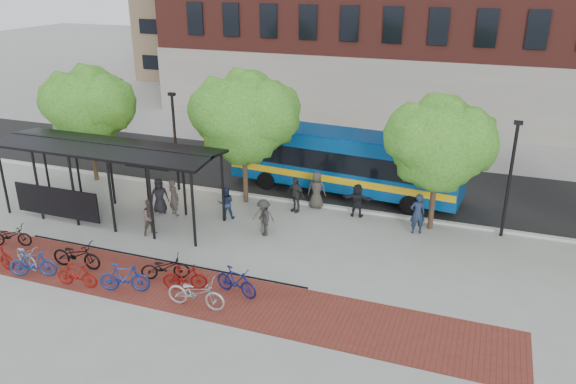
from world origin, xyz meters
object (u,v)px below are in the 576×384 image
(pedestrian_0, at_px, (159,196))
(pedestrian_2, at_px, (226,203))
(tree_b, at_px, (246,114))
(pedestrian_8, at_px, (151,217))
(bus, at_px, (344,159))
(bike_7, at_px, (124,277))
(pedestrian_9, at_px, (264,218))
(bike_2, at_px, (26,256))
(bike_3, at_px, (33,263))
(pedestrian_5, at_px, (357,200))
(bike_0, at_px, (11,235))
(bus_shelter, at_px, (106,155))
(pedestrian_1, at_px, (174,197))
(tree_a, at_px, (89,104))
(pedestrian_4, at_px, (296,194))
(pedestrian_3, at_px, (263,215))
(tree_c, at_px, (441,141))
(lamp_post_right, at_px, (510,177))
(bike_4, at_px, (76,255))
(bike_5, at_px, (77,274))
(pedestrian_7, at_px, (417,214))
(bike_8, at_px, (165,267))
(bike_11, at_px, (236,281))
(bike_10, at_px, (196,293))
(pedestrian_6, at_px, (317,190))

(pedestrian_0, bearing_deg, pedestrian_2, -33.71)
(tree_b, bearing_deg, pedestrian_8, -116.47)
(bus, xyz_separation_m, bike_7, (-4.87, -11.96, -1.29))
(pedestrian_9, bearing_deg, bike_7, -65.17)
(bike_2, xyz_separation_m, pedestrian_2, (5.30, 6.76, 0.32))
(bike_3, height_order, pedestrian_5, pedestrian_5)
(bike_0, height_order, bike_3, bike_3)
(bus_shelter, distance_m, pedestrian_9, 7.76)
(bike_0, distance_m, pedestrian_1, 7.01)
(tree_a, bearing_deg, pedestrian_9, -16.11)
(bike_7, distance_m, pedestrian_4, 9.48)
(bike_0, relative_size, pedestrian_8, 1.08)
(pedestrian_3, bearing_deg, tree_c, 13.75)
(lamp_post_right, bearing_deg, bike_4, -150.84)
(bus_shelter, height_order, pedestrian_0, bus_shelter)
(pedestrian_1, bearing_deg, pedestrian_9, -159.64)
(bike_3, height_order, pedestrian_0, pedestrian_0)
(tree_a, bearing_deg, bike_5, -55.91)
(bike_4, distance_m, pedestrian_8, 3.69)
(tree_c, height_order, bike_3, tree_c)
(bus, relative_size, pedestrian_7, 6.52)
(pedestrian_9, bearing_deg, pedestrian_3, 167.37)
(bike_8, xyz_separation_m, bike_11, (2.95, -0.08, 0.05))
(pedestrian_3, bearing_deg, pedestrian_7, 9.90)
(pedestrian_4, bearing_deg, tree_a, -158.81)
(tree_b, distance_m, bike_10, 10.22)
(bike_7, relative_size, pedestrian_2, 1.20)
(bike_10, bearing_deg, pedestrian_5, -21.84)
(bike_0, bearing_deg, pedestrian_6, -70.48)
(bus, distance_m, pedestrian_1, 8.70)
(pedestrian_0, xyz_separation_m, pedestrian_6, (6.77, 3.14, 0.05))
(bike_4, bearing_deg, pedestrian_5, -51.67)
(bike_7, relative_size, bike_11, 1.05)
(pedestrian_2, height_order, pedestrian_8, pedestrian_8)
(pedestrian_8, xyz_separation_m, pedestrian_9, (4.61, 1.62, 0.00))
(pedestrian_5, bearing_deg, pedestrian_1, 16.68)
(bike_3, height_order, bike_8, bike_3)
(lamp_post_right, bearing_deg, pedestrian_6, 178.65)
(pedestrian_0, height_order, pedestrian_9, pedestrian_0)
(pedestrian_3, xyz_separation_m, pedestrian_5, (3.48, 3.01, 0.03))
(tree_a, height_order, bike_7, tree_a)
(bike_8, bearing_deg, bike_7, 119.88)
(bike_11, bearing_deg, bike_7, 120.47)
(bike_2, xyz_separation_m, bike_11, (8.52, 0.97, 0.08))
(pedestrian_5, distance_m, pedestrian_8, 9.35)
(bike_4, height_order, pedestrian_0, pedestrian_0)
(pedestrian_2, xyz_separation_m, pedestrian_5, (5.62, 2.32, 0.03))
(bike_0, relative_size, pedestrian_6, 0.97)
(bike_2, relative_size, pedestrian_3, 1.11)
(bike_0, distance_m, bike_5, 5.07)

